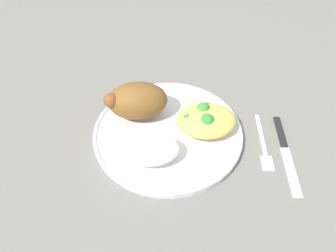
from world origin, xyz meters
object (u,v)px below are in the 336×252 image
at_px(plate, 168,132).
at_px(rice_pile, 151,150).
at_px(mac_cheese_with_broccoli, 205,119).
at_px(knife, 284,146).
at_px(fork, 263,144).
at_px(roasted_chicken, 137,101).

bearing_deg(plate, rice_pile, 60.86).
relative_size(plate, rice_pile, 2.83).
bearing_deg(rice_pile, plate, -119.14).
bearing_deg(mac_cheese_with_broccoli, plate, 2.02).
bearing_deg(knife, plate, -12.80).
xyz_separation_m(plate, fork, (-0.18, 0.04, -0.01)).
height_order(fork, knife, knife).
bearing_deg(rice_pile, knife, -176.77).
bearing_deg(roasted_chicken, fork, 159.61).
bearing_deg(roasted_chicken, knife, 160.66).
distance_m(plate, rice_pile, 0.08).
bearing_deg(plate, mac_cheese_with_broccoli, -177.98).
xyz_separation_m(rice_pile, fork, (-0.22, -0.02, -0.03)).
bearing_deg(mac_cheese_with_broccoli, rice_pile, 31.81).
height_order(rice_pile, mac_cheese_with_broccoli, mac_cheese_with_broccoli).
bearing_deg(rice_pile, fork, -173.95).
xyz_separation_m(rice_pile, knife, (-0.26, -0.01, -0.03)).
bearing_deg(rice_pile, mac_cheese_with_broccoli, -148.19).
bearing_deg(plate, fork, 167.15).
relative_size(plate, knife, 1.54).
xyz_separation_m(roasted_chicken, mac_cheese_with_broccoli, (-0.13, 0.04, -0.02)).
relative_size(mac_cheese_with_broccoli, fork, 0.80).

